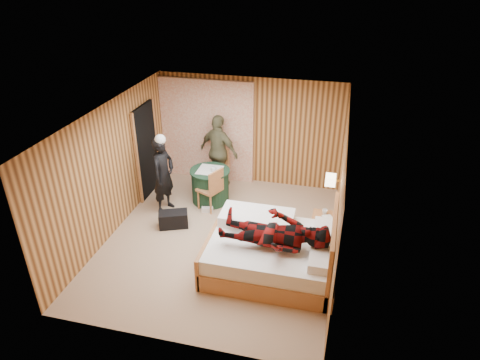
% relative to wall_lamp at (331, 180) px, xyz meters
% --- Properties ---
extents(floor, '(4.20, 5.00, 0.01)m').
position_rel_wall_lamp_xyz_m(floor, '(-1.92, -0.45, -1.30)').
color(floor, tan).
rests_on(floor, ground).
extents(ceiling, '(4.20, 5.00, 0.01)m').
position_rel_wall_lamp_xyz_m(ceiling, '(-1.92, -0.45, 1.20)').
color(ceiling, silver).
rests_on(ceiling, wall_back).
extents(wall_back, '(4.20, 0.02, 2.50)m').
position_rel_wall_lamp_xyz_m(wall_back, '(-1.92, 2.05, -0.05)').
color(wall_back, tan).
rests_on(wall_back, floor).
extents(wall_left, '(0.02, 5.00, 2.50)m').
position_rel_wall_lamp_xyz_m(wall_left, '(-4.02, -0.45, -0.05)').
color(wall_left, tan).
rests_on(wall_left, floor).
extents(wall_right, '(0.02, 5.00, 2.50)m').
position_rel_wall_lamp_xyz_m(wall_right, '(0.18, -0.45, -0.05)').
color(wall_right, tan).
rests_on(wall_right, floor).
extents(curtain, '(2.20, 0.08, 2.40)m').
position_rel_wall_lamp_xyz_m(curtain, '(-2.92, 1.98, -0.10)').
color(curtain, white).
rests_on(curtain, floor).
extents(doorway, '(0.06, 0.90, 2.05)m').
position_rel_wall_lamp_xyz_m(doorway, '(-3.98, 0.95, -0.28)').
color(doorway, black).
rests_on(doorway, floor).
extents(wall_lamp, '(0.26, 0.24, 0.16)m').
position_rel_wall_lamp_xyz_m(wall_lamp, '(0.00, 0.00, 0.00)').
color(wall_lamp, gold).
rests_on(wall_lamp, wall_right).
extents(bed, '(2.17, 1.71, 1.18)m').
position_rel_wall_lamp_xyz_m(bed, '(-0.80, -1.03, -0.96)').
color(bed, tan).
rests_on(bed, floor).
extents(nightstand, '(0.44, 0.60, 0.58)m').
position_rel_wall_lamp_xyz_m(nightstand, '(-0.04, -0.13, -1.00)').
color(nightstand, tan).
rests_on(nightstand, floor).
extents(round_table, '(0.86, 0.86, 0.76)m').
position_rel_wall_lamp_xyz_m(round_table, '(-2.53, 0.90, -0.92)').
color(round_table, '#1A3A23').
rests_on(round_table, floor).
extents(chair_far, '(0.44, 0.44, 0.93)m').
position_rel_wall_lamp_xyz_m(chair_far, '(-2.53, 1.58, -0.76)').
color(chair_far, tan).
rests_on(chair_far, floor).
extents(chair_near, '(0.57, 0.57, 0.95)m').
position_rel_wall_lamp_xyz_m(chair_near, '(-2.38, 0.56, -0.75)').
color(chair_near, tan).
rests_on(chair_near, floor).
extents(duffel_bag, '(0.64, 0.49, 0.32)m').
position_rel_wall_lamp_xyz_m(duffel_bag, '(-2.96, -0.24, -1.14)').
color(duffel_bag, black).
rests_on(duffel_bag, floor).
extents(sneaker_left, '(0.33, 0.24, 0.14)m').
position_rel_wall_lamp_xyz_m(sneaker_left, '(-1.97, 0.13, -1.23)').
color(sneaker_left, white).
rests_on(sneaker_left, floor).
extents(sneaker_right, '(0.26, 0.15, 0.11)m').
position_rel_wall_lamp_xyz_m(sneaker_right, '(-2.47, 0.44, -1.25)').
color(sneaker_right, white).
rests_on(sneaker_right, floor).
extents(woman_standing, '(0.51, 0.66, 1.63)m').
position_rel_wall_lamp_xyz_m(woman_standing, '(-3.35, 0.33, -0.49)').
color(woman_standing, black).
rests_on(woman_standing, floor).
extents(man_at_table, '(1.09, 0.76, 1.72)m').
position_rel_wall_lamp_xyz_m(man_at_table, '(-2.53, 1.62, -0.44)').
color(man_at_table, '#656443').
rests_on(man_at_table, floor).
extents(man_on_bed, '(0.86, 0.67, 1.77)m').
position_rel_wall_lamp_xyz_m(man_on_bed, '(-0.77, -1.26, -0.28)').
color(man_on_bed, '#680B09').
rests_on(man_on_bed, bed).
extents(book_lower, '(0.25, 0.27, 0.02)m').
position_rel_wall_lamp_xyz_m(book_lower, '(-0.04, -0.18, -0.71)').
color(book_lower, white).
rests_on(book_lower, nightstand).
extents(book_upper, '(0.27, 0.28, 0.02)m').
position_rel_wall_lamp_xyz_m(book_upper, '(-0.04, -0.18, -0.69)').
color(book_upper, white).
rests_on(book_upper, nightstand).
extents(cup_nightstand, '(0.12, 0.12, 0.09)m').
position_rel_wall_lamp_xyz_m(cup_nightstand, '(-0.04, 0.00, -0.67)').
color(cup_nightstand, white).
rests_on(cup_nightstand, nightstand).
extents(cup_table, '(0.14, 0.14, 0.10)m').
position_rel_wall_lamp_xyz_m(cup_table, '(-2.43, 0.85, -0.49)').
color(cup_table, white).
rests_on(cup_table, round_table).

